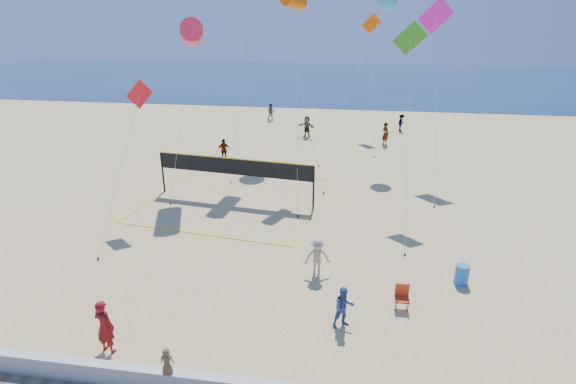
# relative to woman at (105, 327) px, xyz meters

# --- Properties ---
(ground) EXTENTS (120.00, 120.00, 0.00)m
(ground) POSITION_rel_woman_xyz_m (3.64, 1.87, -0.90)
(ground) COLOR #DAC37B
(ground) RESTS_ON ground
(ocean) EXTENTS (140.00, 50.00, 0.03)m
(ocean) POSITION_rel_woman_xyz_m (3.64, 63.87, -0.88)
(ocean) COLOR #102A4F
(ocean) RESTS_ON ground
(woman) EXTENTS (0.74, 0.57, 1.80)m
(woman) POSITION_rel_woman_xyz_m (0.00, 0.00, 0.00)
(woman) COLOR maroon
(woman) RESTS_ON ground
(toddler) EXTENTS (0.41, 0.29, 0.78)m
(toddler) POSITION_rel_woman_xyz_m (2.45, -1.17, 0.09)
(toddler) COLOR brown
(toddler) RESTS_ON seawall
(bystander_a) EXTENTS (0.87, 0.79, 1.45)m
(bystander_a) POSITION_rel_woman_xyz_m (6.99, 2.27, -0.17)
(bystander_a) COLOR #324A7D
(bystander_a) RESTS_ON ground
(bystander_b) EXTENTS (1.12, 0.82, 1.56)m
(bystander_b) POSITION_rel_woman_xyz_m (5.84, 5.28, -0.12)
(bystander_b) COLOR tan
(bystander_b) RESTS_ON ground
(far_person_0) EXTENTS (1.02, 0.83, 1.62)m
(far_person_0) POSITION_rel_woman_xyz_m (-1.92, 18.90, -0.09)
(far_person_0) COLOR gray
(far_person_0) RESTS_ON ground
(far_person_1) EXTENTS (1.67, 1.17, 1.74)m
(far_person_1) POSITION_rel_woman_xyz_m (2.98, 26.56, -0.03)
(far_person_1) COLOR gray
(far_person_1) RESTS_ON ground
(far_person_2) EXTENTS (0.74, 0.77, 1.77)m
(far_person_2) POSITION_rel_woman_xyz_m (9.34, 25.06, -0.01)
(far_person_2) COLOR gray
(far_person_2) RESTS_ON ground
(far_person_3) EXTENTS (0.85, 0.71, 1.60)m
(far_person_3) POSITION_rel_woman_xyz_m (-1.16, 32.40, -0.10)
(far_person_3) COLOR gray
(far_person_3) RESTS_ON ground
(far_person_4) EXTENTS (0.90, 1.09, 1.47)m
(far_person_4) POSITION_rel_woman_xyz_m (10.93, 29.91, -0.16)
(far_person_4) COLOR gray
(far_person_4) RESTS_ON ground
(camp_chair) EXTENTS (0.49, 0.61, 0.99)m
(camp_chair) POSITION_rel_woman_xyz_m (8.94, 3.58, -0.40)
(camp_chair) COLOR red
(camp_chair) RESTS_ON ground
(trash_barrel) EXTENTS (0.67, 0.67, 0.78)m
(trash_barrel) POSITION_rel_woman_xyz_m (11.31, 5.50, -0.51)
(trash_barrel) COLOR blue
(trash_barrel) RESTS_ON ground
(volleyball_net) EXTENTS (10.06, 9.93, 2.41)m
(volleyball_net) POSITION_rel_woman_xyz_m (0.67, 12.29, 0.75)
(volleyball_net) COLOR black
(volleyball_net) RESTS_ON ground
(kite_0) EXTENTS (2.14, 5.02, 9.43)m
(kite_0) POSITION_rel_woman_xyz_m (-2.00, 14.54, 7.75)
(kite_0) COLOR #FD274A
(kite_0) RESTS_ON ground
(kite_2) EXTENTS (1.91, 7.32, 10.72)m
(kite_2) POSITION_rel_woman_xyz_m (3.24, 16.84, 9.32)
(kite_2) COLOR #DF5602
(kite_2) RESTS_ON ground
(kite_3) EXTENTS (1.47, 5.37, 6.74)m
(kite_3) POSITION_rel_woman_xyz_m (-3.21, 9.90, 4.75)
(kite_3) COLOR red
(kite_3) RESTS_ON ground
(kite_4) EXTENTS (1.68, 6.95, 9.29)m
(kite_4) POSITION_rel_woman_xyz_m (9.44, 13.70, 7.09)
(kite_4) COLOR #348F1E
(kite_4) RESTS_ON ground
(kite_5) EXTENTS (2.07, 7.43, 10.53)m
(kite_5) POSITION_rel_woman_xyz_m (11.40, 19.67, 8.22)
(kite_5) COLOR #F018D1
(kite_5) RESTS_ON ground
(kite_7) EXTENTS (4.70, 3.94, 11.04)m
(kite_7) POSITION_rel_woman_xyz_m (8.57, 21.95, 9.50)
(kite_7) COLOR #2D9FBB
(kite_7) RESTS_ON ground
(kite_9) EXTENTS (1.55, 8.84, 9.70)m
(kite_9) POSITION_rel_woman_xyz_m (7.87, 29.47, 7.43)
(kite_9) COLOR #DF5602
(kite_9) RESTS_ON ground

